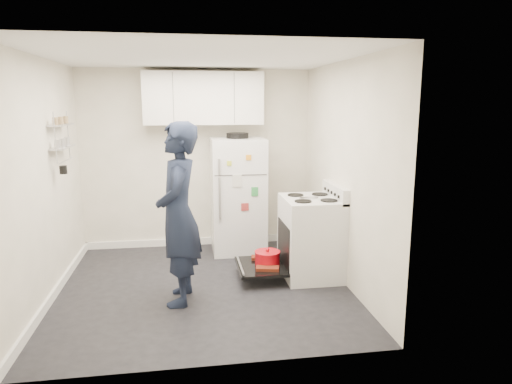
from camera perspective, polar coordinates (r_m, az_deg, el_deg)
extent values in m
cube|color=black|center=(5.29, -6.51, -11.66)|extent=(3.20, 3.20, 0.01)
cube|color=white|center=(4.91, -7.17, 16.39)|extent=(3.20, 3.20, 0.01)
cube|color=beige|center=(6.53, -7.36, 4.05)|extent=(3.20, 0.01, 2.50)
cube|color=beige|center=(3.38, -5.80, -2.49)|extent=(3.20, 0.01, 2.50)
cube|color=beige|center=(5.15, -24.92, 1.22)|extent=(0.01, 3.20, 2.50)
cube|color=beige|center=(5.25, 10.92, 2.23)|extent=(0.01, 3.20, 2.50)
cube|color=white|center=(5.46, -23.72, -11.28)|extent=(0.03, 3.20, 0.10)
cube|color=white|center=(6.77, -7.10, -6.10)|extent=(3.20, 0.03, 0.10)
cube|color=silver|center=(5.47, 6.86, -5.79)|extent=(0.65, 0.76, 0.92)
cube|color=black|center=(5.47, 6.13, -6.44)|extent=(0.53, 0.60, 0.52)
cube|color=orange|center=(5.54, 8.85, -6.27)|extent=(0.02, 0.56, 0.46)
cylinder|color=black|center=(5.54, 6.60, -8.18)|extent=(0.34, 0.34, 0.02)
cube|color=silver|center=(5.42, 9.89, -0.04)|extent=(0.08, 0.76, 0.18)
cube|color=silver|center=(5.35, 6.97, -0.92)|extent=(0.65, 0.76, 0.03)
cube|color=#B2B2B7|center=(5.28, 6.61, -0.68)|extent=(0.22, 0.03, 0.01)
cube|color=black|center=(5.44, 0.60, -9.29)|extent=(0.55, 0.70, 0.03)
cylinder|color=#B2B2B7|center=(5.40, -2.00, -9.06)|extent=(0.02, 0.66, 0.02)
cylinder|color=#B90913|center=(5.45, 1.43, -8.31)|extent=(0.29, 0.29, 0.14)
cylinder|color=#B90913|center=(5.42, 1.44, -7.53)|extent=(0.30, 0.30, 0.02)
sphere|color=#B90913|center=(5.42, 1.44, -7.25)|extent=(0.04, 0.04, 0.04)
cube|color=#9E2B11|center=(5.28, 1.45, -9.53)|extent=(0.28, 0.18, 0.04)
cube|color=#9E2B11|center=(5.63, 0.76, -8.21)|extent=(0.28, 0.16, 0.04)
cube|color=white|center=(6.30, -2.27, -0.41)|extent=(0.72, 0.70, 1.57)
cube|color=#4C4C4C|center=(5.89, -1.90, 2.13)|extent=(0.68, 0.01, 0.01)
cube|color=#B2B2B7|center=(5.83, -4.62, 3.20)|extent=(0.03, 0.03, 0.20)
cube|color=#B2B2B7|center=(5.90, -4.56, -0.84)|extent=(0.03, 0.03, 0.55)
cylinder|color=black|center=(6.19, -2.33, 7.06)|extent=(0.30, 0.30, 0.07)
cube|color=#2F8D42|center=(5.95, -0.16, 0.04)|extent=(0.09, 0.01, 0.12)
cube|color=orange|center=(5.87, -0.94, 4.33)|extent=(0.07, 0.01, 0.07)
cube|color=gold|center=(5.85, -3.36, 3.60)|extent=(0.06, 0.01, 0.06)
cube|color=#9D2E2C|center=(5.97, -1.39, -1.88)|extent=(0.10, 0.01, 0.10)
cube|color=silver|center=(5.89, -2.37, 1.41)|extent=(0.12, 0.01, 0.16)
cube|color=silver|center=(6.32, -6.58, 11.56)|extent=(1.60, 0.33, 0.70)
cube|color=#B2B2B7|center=(5.55, -23.18, 7.73)|extent=(0.14, 0.60, 0.02)
cube|color=#B2B2B7|center=(5.57, -22.99, 5.16)|extent=(0.14, 0.60, 0.02)
cylinder|color=black|center=(5.41, -22.95, 2.57)|extent=(0.08, 0.08, 0.09)
imported|color=black|center=(4.69, -9.66, -2.75)|extent=(0.51, 0.72, 1.86)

